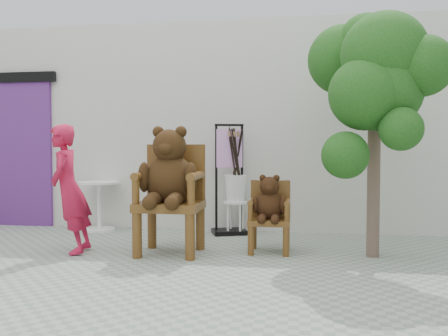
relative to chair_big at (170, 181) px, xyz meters
name	(u,v)px	position (x,y,z in m)	size (l,w,h in m)	color
ground_plane	(153,280)	(0.13, -1.07, -0.82)	(60.00, 60.00, 0.00)	gray
back_wall	(214,127)	(0.13, 2.03, 0.68)	(9.00, 1.00, 3.00)	beige
doorway	(15,149)	(-2.87, 1.51, 0.34)	(1.40, 0.11, 2.33)	#592673
chair_big	(170,181)	(0.00, 0.00, 0.00)	(0.70, 0.76, 1.43)	#4D2F10
chair_small	(269,207)	(1.10, 0.22, -0.30)	(0.46, 0.48, 0.89)	#4D2F10
person	(69,189)	(-1.12, -0.17, -0.10)	(0.53, 0.35, 1.45)	#B31637
cafe_table	(99,200)	(-1.40, 1.26, -0.38)	(0.60, 0.60, 0.70)	white
display_stand	(229,192)	(0.48, 1.28, -0.24)	(0.54, 0.48, 1.51)	black
stool_bucket	(235,188)	(0.57, 1.26, -0.18)	(0.32, 0.32, 1.45)	white
tree	(374,71)	(2.21, 0.14, 1.19)	(1.43, 1.56, 2.69)	#4D3A2E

